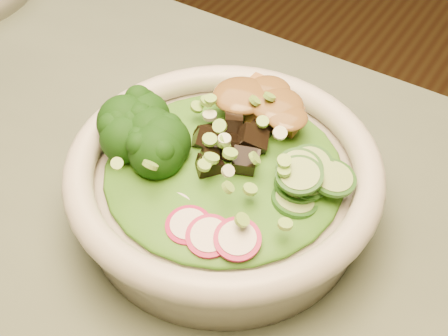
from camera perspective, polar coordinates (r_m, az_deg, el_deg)
The scene contains 9 objects.
salad_bowl at distance 0.52m, azimuth 0.00°, elevation -1.49°, with size 0.26×0.26×0.07m.
lettuce_bed at distance 0.51m, azimuth 0.00°, elevation 0.08°, with size 0.20×0.20×0.02m, color #275D13.
broccoli_florets at distance 0.52m, azimuth -6.24°, elevation 3.07°, with size 0.08×0.07×0.04m, color black, non-canonical shape.
radish_slices at distance 0.46m, azimuth -2.94°, elevation -4.88°, with size 0.11×0.04×0.02m, color #990B3C, non-canonical shape.
cucumber_slices at distance 0.48m, azimuth 6.76°, elevation -1.26°, with size 0.07×0.07×0.03m, color #8FB263, non-canonical shape.
mushroom_heap at distance 0.50m, azimuth 0.55°, elevation 2.01°, with size 0.07×0.07×0.04m, color black, non-canonical shape.
tofu_cubes at distance 0.54m, azimuth 2.82°, elevation 5.11°, with size 0.09×0.06×0.03m, color olive, non-canonical shape.
peanut_sauce at distance 0.53m, azimuth 2.87°, elevation 6.13°, with size 0.07×0.05×0.02m, color brown.
scallion_garnish at distance 0.49m, azimuth 0.00°, elevation 1.96°, with size 0.19×0.19×0.02m, color #78B13E, non-canonical shape.
Camera 1 is at (0.26, -0.16, 1.17)m, focal length 50.00 mm.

